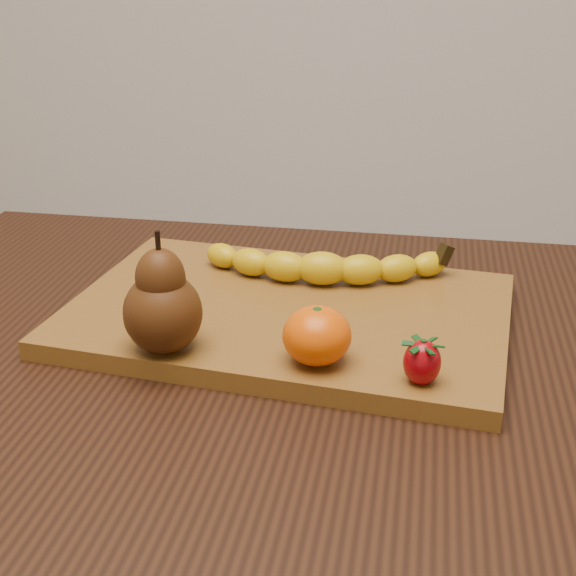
% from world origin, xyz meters
% --- Properties ---
extents(table, '(1.00, 0.70, 0.76)m').
position_xyz_m(table, '(0.00, 0.00, 0.66)').
color(table, black).
rests_on(table, ground).
extents(cutting_board, '(0.48, 0.34, 0.02)m').
position_xyz_m(cutting_board, '(-0.02, 0.06, 0.77)').
color(cutting_board, brown).
rests_on(cutting_board, table).
extents(banana, '(0.24, 0.08, 0.04)m').
position_xyz_m(banana, '(0.01, 0.12, 0.80)').
color(banana, '#DFB80A').
rests_on(banana, cutting_board).
extents(pear, '(0.09, 0.09, 0.11)m').
position_xyz_m(pear, '(-0.12, -0.06, 0.84)').
color(pear, '#47240B').
rests_on(pear, cutting_board).
extents(mandarin, '(0.08, 0.08, 0.05)m').
position_xyz_m(mandarin, '(0.03, -0.06, 0.81)').
color(mandarin, '#E95202').
rests_on(mandarin, cutting_board).
extents(strawberry, '(0.03, 0.03, 0.04)m').
position_xyz_m(strawberry, '(0.12, -0.08, 0.80)').
color(strawberry, '#95040B').
rests_on(strawberry, cutting_board).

